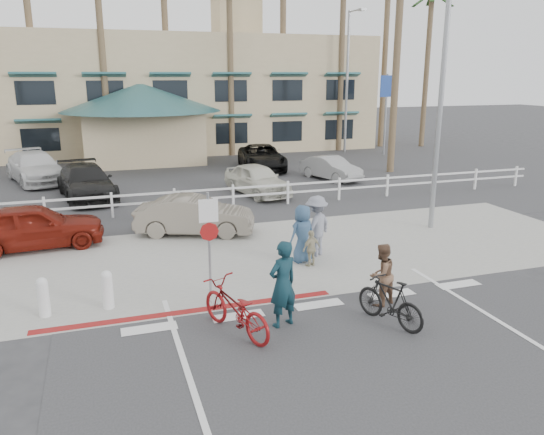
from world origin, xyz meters
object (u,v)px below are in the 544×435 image
object	(u,v)px
car_white_sedan	(195,215)
sign_post	(209,238)
bike_black	(390,301)
bike_red	(235,309)
car_red_compact	(33,226)

from	to	relation	value
car_white_sedan	sign_post	bearing A→B (deg)	-166.61
bike_black	car_white_sedan	distance (m)	8.66
sign_post	bike_black	distance (m)	4.63
bike_red	car_red_compact	bearing A→B (deg)	-81.59
sign_post	car_red_compact	bearing A→B (deg)	131.40
bike_black	car_red_compact	size ratio (longest dim) A/B	0.42
car_white_sedan	car_red_compact	world-z (taller)	car_red_compact
sign_post	car_red_compact	world-z (taller)	sign_post
bike_red	car_red_compact	size ratio (longest dim) A/B	0.51
bike_black	car_white_sedan	bearing A→B (deg)	-91.55
sign_post	bike_red	distance (m)	2.54
bike_red	car_red_compact	world-z (taller)	car_red_compact
bike_red	car_red_compact	distance (m)	8.91
car_red_compact	sign_post	bearing A→B (deg)	-143.67
sign_post	bike_black	bearing A→B (deg)	-41.61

